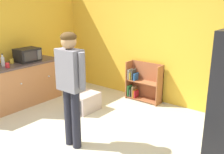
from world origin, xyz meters
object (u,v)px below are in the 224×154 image
standing_person (70,80)px  clear_bottle (3,61)px  bookshelf (142,84)px  kitchen_counter (13,86)px  red_cup (7,65)px  microwave (27,55)px  yellow_cup (12,61)px  pet_carrier (85,102)px

standing_person → clear_bottle: standing_person is taller
bookshelf → standing_person: standing_person is taller
kitchen_counter → red_cup: bearing=-44.2°
kitchen_counter → clear_bottle: clear_bottle is taller
bookshelf → microwave: 2.57m
bookshelf → red_cup: size_ratio=8.95×
microwave → yellow_cup: bearing=-106.5°
microwave → red_cup: bearing=-73.4°
bookshelf → yellow_cup: (-2.00, -1.91, 0.58)m
kitchen_counter → microwave: (0.00, 0.40, 0.59)m
pet_carrier → standing_person: bearing=-53.7°
kitchen_counter → microwave: size_ratio=4.33×
standing_person → red_cup: (-1.92, 0.14, -0.11)m
standing_person → microwave: 2.21m
yellow_cup → red_cup: size_ratio=1.00×
pet_carrier → yellow_cup: size_ratio=5.81×
standing_person → pet_carrier: (-0.78, 1.06, -0.87)m
bookshelf → pet_carrier: bookshelf is taller
standing_person → yellow_cup: (-2.19, 0.39, -0.11)m
yellow_cup → pet_carrier: bearing=25.5°
clear_bottle → red_cup: bearing=-6.4°
pet_carrier → red_cup: 1.66m
bookshelf → clear_bottle: clear_bottle is taller
microwave → red_cup: size_ratio=5.05×
yellow_cup → red_cup: (0.27, -0.25, 0.00)m
kitchen_counter → standing_person: standing_person is taller
clear_bottle → red_cup: 0.20m
bookshelf → red_cup: (-1.73, -2.16, 0.58)m
microwave → yellow_cup: microwave is taller
standing_person → pet_carrier: standing_person is taller
pet_carrier → kitchen_counter: bearing=-150.1°
kitchen_counter → yellow_cup: bearing=137.1°
microwave → clear_bottle: (-0.02, -0.55, -0.04)m
bookshelf → microwave: (-1.90, -1.59, 0.67)m
clear_bottle → yellow_cup: bearing=107.5°
standing_person → pet_carrier: 1.58m
red_cup → yellow_cup: bearing=136.3°
microwave → yellow_cup: (-0.09, -0.32, -0.09)m
kitchen_counter → red_cup: size_ratio=21.88×
yellow_cup → standing_person: bearing=-10.1°
kitchen_counter → microwave: 0.71m
kitchen_counter → red_cup: (0.17, -0.17, 0.50)m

